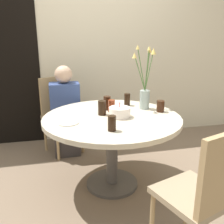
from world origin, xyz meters
TOP-DOWN VIEW (x-y plane):
  - ground_plane at (0.00, 0.00)m, footprint 16.00×16.00m
  - wall_back at (0.00, 1.34)m, footprint 8.00×0.05m
  - doorway_panel at (-1.12, 1.31)m, footprint 0.90×0.01m
  - dining_table at (0.00, 0.00)m, footprint 1.25×1.25m
  - chair_far_back at (-0.46, 0.93)m, footprint 0.54×0.54m
  - chair_left_flank at (0.34, -0.98)m, footprint 0.51×0.51m
  - birthday_cake at (0.06, -0.03)m, footprint 0.19×0.19m
  - flower_vase at (0.38, 0.19)m, footprint 0.28×0.16m
  - side_plate at (-0.40, -0.11)m, footprint 0.18×0.18m
  - drink_glass_0 at (0.24, 0.33)m, footprint 0.06×0.06m
  - drink_glass_1 at (0.03, 0.14)m, footprint 0.07×0.07m
  - drink_glass_2 at (-0.08, 0.06)m, footprint 0.08×0.08m
  - drink_glass_3 at (0.49, 0.04)m, footprint 0.07×0.07m
  - drink_glass_4 at (0.00, 0.22)m, footprint 0.07×0.07m
  - drink_glass_5 at (-0.08, -0.36)m, footprint 0.06×0.06m
  - person_boy at (-0.39, 0.79)m, footprint 0.34×0.24m

SIDE VIEW (x-z plane):
  - ground_plane at x=0.00m, z-range 0.00..0.00m
  - person_boy at x=-0.39m, z-range -0.03..1.06m
  - chair_far_back at x=-0.46m, z-range 0.06..0.99m
  - chair_left_flank at x=0.34m, z-range 0.06..0.99m
  - dining_table at x=0.00m, z-range 0.24..0.94m
  - side_plate at x=-0.40m, z-range 0.71..0.72m
  - birthday_cake at x=0.06m, z-range 0.68..0.82m
  - drink_glass_3 at x=0.49m, z-range 0.71..0.82m
  - drink_glass_1 at x=0.03m, z-range 0.71..0.82m
  - drink_glass_5 at x=-0.08m, z-range 0.71..0.83m
  - drink_glass_0 at x=0.24m, z-range 0.71..0.83m
  - drink_glass_2 at x=-0.08m, z-range 0.71..0.84m
  - drink_glass_4 at x=0.00m, z-range 0.71..0.84m
  - flower_vase at x=0.38m, z-range 0.60..1.22m
  - doorway_panel at x=-1.12m, z-range 0.00..2.05m
  - wall_back at x=0.00m, z-range 0.00..2.60m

